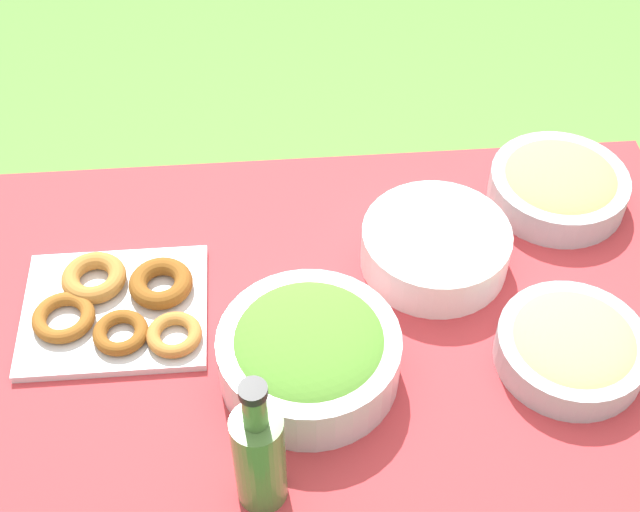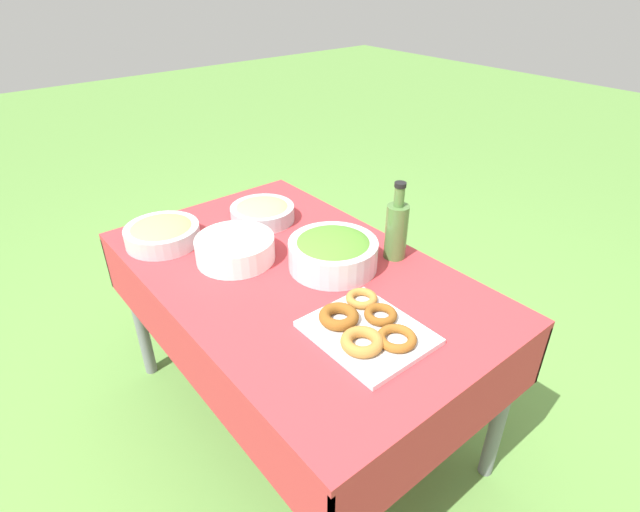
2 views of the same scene
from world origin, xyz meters
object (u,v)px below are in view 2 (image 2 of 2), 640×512
Objects in this scene: donut_platter at (366,328)px; plate_stack at (235,249)px; bread_bowl at (162,233)px; salad_bowl at (333,251)px; pasta_bowl at (262,212)px; olive_oil_bottle at (396,229)px.

plate_stack is at bearing -172.67° from donut_platter.
bread_bowl is (-0.85, -0.22, 0.02)m from donut_platter.
plate_stack is (-0.58, -0.07, 0.02)m from donut_platter.
donut_platter is at bearing -25.68° from salad_bowl.
bread_bowl is (-0.27, -0.15, -0.00)m from plate_stack.
plate_stack is 1.01× the size of bread_bowl.
donut_platter is 1.24× the size of plate_stack.
plate_stack is 0.31m from bread_bowl.
plate_stack is at bearing -137.09° from salad_bowl.
donut_platter is 0.88m from bread_bowl.
salad_bowl is 1.12× the size of bread_bowl.
salad_bowl is 1.11× the size of plate_stack.
donut_platter is (0.33, -0.16, -0.04)m from salad_bowl.
pasta_bowl is at bearing 179.13° from salad_bowl.
salad_bowl is 1.08× the size of olive_oil_bottle.
pasta_bowl is 0.57m from olive_oil_bottle.
bread_bowl is at bearing -101.54° from pasta_bowl.
donut_platter is 1.26× the size of bread_bowl.
bread_bowl is (-0.08, -0.39, 0.00)m from pasta_bowl.
olive_oil_bottle is (0.53, 0.21, 0.07)m from pasta_bowl.
plate_stack and bread_bowl have the same top height.
salad_bowl is at bearing -0.87° from pasta_bowl.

